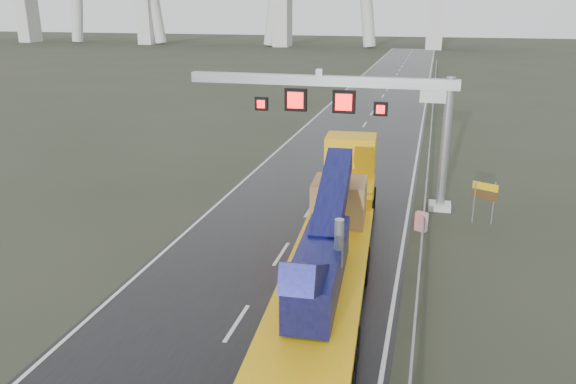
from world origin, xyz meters
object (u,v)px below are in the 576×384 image
(heavy_haul_truck, at_px, (336,220))
(striped_barrier, at_px, (421,222))
(sign_gantry, at_px, (357,104))
(exit_sign_pair, at_px, (485,195))

(heavy_haul_truck, relative_size, striped_barrier, 21.14)
(sign_gantry, relative_size, exit_sign_pair, 6.68)
(sign_gantry, bearing_deg, striped_barrier, -42.26)
(heavy_haul_truck, height_order, exit_sign_pair, heavy_haul_truck)
(exit_sign_pair, height_order, striped_barrier, exit_sign_pair)
(heavy_haul_truck, height_order, striped_barrier, heavy_haul_truck)
(sign_gantry, distance_m, heavy_haul_truck, 8.71)
(heavy_haul_truck, bearing_deg, striped_barrier, 46.58)
(sign_gantry, xyz_separation_m, exit_sign_pair, (6.90, -1.75, -4.05))
(exit_sign_pair, xyz_separation_m, striped_barrier, (-3.00, -1.79, -1.07))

